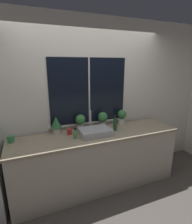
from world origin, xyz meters
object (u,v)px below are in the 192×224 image
(potted_plant_center_left, at_px, (80,121))
(potted_plant_far_right, at_px, (122,116))
(potted_plant_center_right, at_px, (103,118))
(potted_plant_far_left, at_px, (56,124))
(sink, at_px, (95,131))
(soap_bottle, at_px, (75,134))
(bottle_tall, at_px, (115,124))
(mug_red, at_px, (70,132))
(mug_green, at_px, (11,139))

(potted_plant_center_left, xyz_separation_m, potted_plant_far_right, (0.77, -0.00, -0.01))
(potted_plant_center_right, bearing_deg, potted_plant_far_left, 180.00)
(sink, xyz_separation_m, potted_plant_far_right, (0.62, 0.26, 0.10))
(potted_plant_center_right, distance_m, soap_bottle, 0.65)
(potted_plant_far_left, height_order, potted_plant_center_left, potted_plant_far_left)
(potted_plant_center_left, height_order, soap_bottle, potted_plant_center_left)
(potted_plant_far_left, bearing_deg, bottle_tall, -14.98)
(mug_red, bearing_deg, potted_plant_far_left, 146.00)
(soap_bottle, relative_size, mug_green, 1.75)
(potted_plant_center_right, xyz_separation_m, soap_bottle, (-0.57, -0.30, -0.08))
(potted_plant_far_right, height_order, mug_red, potted_plant_far_right)
(sink, height_order, mug_green, sink)
(potted_plant_center_right, xyz_separation_m, mug_red, (-0.61, -0.12, -0.10))
(soap_bottle, distance_m, mug_green, 0.88)
(potted_plant_center_right, xyz_separation_m, bottle_tall, (0.11, -0.24, -0.04))
(potted_plant_center_left, xyz_separation_m, mug_red, (-0.21, -0.12, -0.11))
(potted_plant_far_right, height_order, bottle_tall, bottle_tall)
(potted_plant_center_left, relative_size, mug_green, 2.78)
(potted_plant_far_left, height_order, potted_plant_center_right, potted_plant_far_left)
(potted_plant_center_left, distance_m, soap_bottle, 0.36)
(potted_plant_far_right, distance_m, mug_red, 1.00)
(potted_plant_far_right, xyz_separation_m, mug_red, (-0.98, -0.12, -0.10))
(potted_plant_center_right, relative_size, bottle_tall, 0.97)
(soap_bottle, bearing_deg, potted_plant_center_right, 27.41)
(mug_green, bearing_deg, sink, -8.75)
(sink, bearing_deg, bottle_tall, 3.34)
(mug_green, bearing_deg, mug_red, -2.90)
(potted_plant_far_left, bearing_deg, soap_bottle, -53.92)
(potted_plant_center_left, height_order, mug_green, potted_plant_center_left)
(sink, height_order, potted_plant_center_right, sink)
(bottle_tall, bearing_deg, mug_red, 170.56)
(sink, xyz_separation_m, potted_plant_far_left, (-0.54, 0.26, 0.11))
(potted_plant_far_left, bearing_deg, potted_plant_center_right, 0.00)
(potted_plant_far_left, xyz_separation_m, soap_bottle, (0.22, -0.30, -0.08))
(soap_bottle, bearing_deg, bottle_tall, 4.70)
(potted_plant_center_right, xyz_separation_m, potted_plant_far_right, (0.37, -0.00, -0.00))
(potted_plant_far_right, bearing_deg, sink, -157.12)
(potted_plant_center_right, xyz_separation_m, mug_green, (-1.43, -0.08, -0.10))
(potted_plant_center_left, bearing_deg, sink, -59.99)
(potted_plant_center_right, relative_size, potted_plant_far_right, 1.00)
(sink, height_order, soap_bottle, sink)
(potted_plant_far_left, height_order, potted_plant_far_right, potted_plant_far_left)
(bottle_tall, bearing_deg, potted_plant_far_right, 42.44)
(potted_plant_center_left, xyz_separation_m, soap_bottle, (-0.18, -0.30, -0.09))
(potted_plant_center_left, relative_size, mug_red, 2.92)
(sink, height_order, potted_plant_far_left, sink)
(mug_red, bearing_deg, sink, -21.14)
(soap_bottle, bearing_deg, potted_plant_center_left, 59.39)
(potted_plant_center_left, relative_size, soap_bottle, 1.59)
(potted_plant_center_right, height_order, bottle_tall, bottle_tall)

